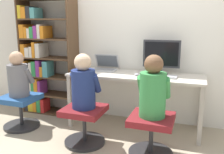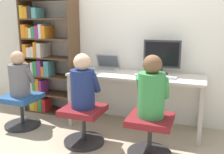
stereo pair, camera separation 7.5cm
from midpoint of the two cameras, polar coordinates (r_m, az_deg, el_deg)
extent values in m
plane|color=tan|center=(3.34, 4.37, -13.30)|extent=(14.00, 14.00, 0.00)
cube|color=white|center=(3.64, 7.61, 10.03)|extent=(10.00, 0.05, 2.60)
cube|color=beige|center=(3.36, 5.97, 0.33)|extent=(1.81, 0.59, 0.03)
cube|color=#ADA497|center=(3.55, -8.92, -5.46)|extent=(0.05, 0.05, 0.73)
cube|color=#ADA497|center=(3.13, 20.26, -8.62)|extent=(0.05, 0.05, 0.73)
cube|color=#ADA497|center=(3.98, -5.38, -3.38)|extent=(0.05, 0.05, 0.73)
cube|color=#ADA497|center=(3.61, 20.34, -5.82)|extent=(0.05, 0.05, 0.73)
cylinder|color=#333338|center=(3.45, 11.76, 0.82)|extent=(0.18, 0.18, 0.01)
cylinder|color=#333338|center=(3.44, 11.79, 1.53)|extent=(0.04, 0.04, 0.07)
cube|color=#333338|center=(3.41, 11.96, 5.17)|extent=(0.50, 0.02, 0.37)
cube|color=black|center=(3.40, 11.93, 5.15)|extent=(0.45, 0.01, 0.32)
cube|color=#B7B7BC|center=(3.61, -1.26, 1.63)|extent=(0.36, 0.22, 0.02)
cube|color=gray|center=(3.60, -1.26, 1.81)|extent=(0.32, 0.17, 0.00)
cube|color=#B7B7BC|center=(3.74, -0.35, 3.73)|extent=(0.36, 0.11, 0.20)
cube|color=slate|center=(3.73, -0.38, 3.68)|extent=(0.32, 0.09, 0.17)
cube|color=#B2B2B7|center=(3.23, 11.26, 0.11)|extent=(0.46, 0.16, 0.02)
cube|color=#97979C|center=(3.23, 11.27, 0.34)|extent=(0.42, 0.13, 0.00)
ellipsoid|color=#99999E|center=(3.29, 6.37, 0.58)|extent=(0.06, 0.09, 0.03)
cylinder|color=#262628|center=(2.94, 9.26, -16.88)|extent=(0.49, 0.49, 0.04)
cylinder|color=#262628|center=(2.85, 9.40, -13.49)|extent=(0.05, 0.05, 0.35)
cube|color=maroon|center=(2.76, 9.55, -9.57)|extent=(0.47, 0.46, 0.07)
cylinder|color=#262628|center=(3.18, -5.68, -14.36)|extent=(0.49, 0.49, 0.04)
cylinder|color=#262628|center=(3.10, -5.76, -11.17)|extent=(0.05, 0.05, 0.35)
cube|color=maroon|center=(3.02, -5.85, -7.52)|extent=(0.47, 0.46, 0.07)
cylinder|color=#388C47|center=(2.67, 9.77, -4.11)|extent=(0.28, 0.28, 0.48)
sphere|color=brown|center=(2.60, 10.04, 2.86)|extent=(0.20, 0.20, 0.20)
cylinder|color=#388C47|center=(2.75, 7.35, -2.07)|extent=(0.08, 0.20, 0.27)
cylinder|color=#388C47|center=(2.70, 12.89, -2.54)|extent=(0.08, 0.20, 0.27)
cylinder|color=navy|center=(2.94, -5.97, -2.71)|extent=(0.28, 0.28, 0.45)
sphere|color=beige|center=(2.87, -6.11, 3.40)|extent=(0.20, 0.20, 0.20)
cylinder|color=navy|center=(3.04, -7.69, -0.97)|extent=(0.08, 0.20, 0.25)
cylinder|color=navy|center=(2.92, -3.10, -1.40)|extent=(0.08, 0.20, 0.25)
cube|color=#513823|center=(4.31, -18.14, 4.53)|extent=(0.02, 0.34, 1.79)
cube|color=#513823|center=(3.84, -7.99, 4.11)|extent=(0.02, 0.34, 1.79)
cube|color=#513823|center=(4.27, -12.76, -7.47)|extent=(0.84, 0.33, 0.02)
cube|color=#513823|center=(4.18, -12.95, -3.67)|extent=(0.84, 0.33, 0.02)
cube|color=#513823|center=(4.11, -13.15, 0.28)|extent=(0.84, 0.33, 0.02)
cube|color=#513823|center=(4.06, -13.36, 4.35)|extent=(0.84, 0.33, 0.02)
cube|color=#513823|center=(4.03, -13.57, 8.50)|extent=(0.84, 0.33, 0.02)
cube|color=#513823|center=(4.02, -13.79, 12.69)|extent=(0.84, 0.33, 0.02)
cube|color=#262628|center=(4.40, -17.40, -5.51)|extent=(0.06, 0.21, 0.21)
cube|color=gold|center=(4.35, -16.67, -5.75)|extent=(0.09, 0.19, 0.21)
cube|color=orange|center=(4.34, -15.57, -6.07)|extent=(0.06, 0.25, 0.16)
cube|color=#2D8C47|center=(4.28, -14.82, -5.93)|extent=(0.07, 0.24, 0.20)
cube|color=red|center=(4.22, -14.21, -6.09)|extent=(0.06, 0.19, 0.21)
cube|color=#8C338C|center=(4.32, -17.73, -1.73)|extent=(0.05, 0.21, 0.22)
cube|color=silver|center=(4.28, -16.91, -2.07)|extent=(0.08, 0.21, 0.18)
cube|color=#2D8C47|center=(4.24, -16.13, -2.06)|extent=(0.05, 0.21, 0.20)
cube|color=orange|center=(4.21, -15.44, -1.80)|extent=(0.06, 0.23, 0.25)
cube|color=#8C338C|center=(4.17, -14.80, -2.09)|extent=(0.04, 0.22, 0.22)
cube|color=orange|center=(4.28, -17.75, 2.19)|extent=(0.06, 0.26, 0.23)
cube|color=#262628|center=(4.22, -17.22, 1.85)|extent=(0.06, 0.21, 0.19)
cube|color=silver|center=(4.20, -16.50, 1.98)|extent=(0.05, 0.24, 0.21)
cube|color=#2D8C47|center=(4.17, -15.71, 2.09)|extent=(0.07, 0.27, 0.23)
cube|color=#8C338C|center=(4.13, -14.83, 2.18)|extent=(0.06, 0.28, 0.25)
cube|color=orange|center=(4.10, -14.12, 1.48)|extent=(0.05, 0.27, 0.15)
cube|color=teal|center=(4.03, -13.61, 1.93)|extent=(0.09, 0.20, 0.24)
cube|color=orange|center=(4.24, -17.91, 5.93)|extent=(0.07, 0.26, 0.20)
cube|color=silver|center=(4.19, -17.06, 5.58)|extent=(0.07, 0.26, 0.15)
cube|color=silver|center=(4.14, -16.48, 5.63)|extent=(0.05, 0.22, 0.16)
cube|color=orange|center=(4.11, -15.79, 6.14)|extent=(0.05, 0.25, 0.24)
cube|color=silver|center=(4.08, -14.89, 6.02)|extent=(0.07, 0.27, 0.22)
cube|color=orange|center=(4.22, -18.08, 9.96)|extent=(0.08, 0.28, 0.20)
cube|color=orange|center=(4.18, -17.34, 9.72)|extent=(0.05, 0.27, 0.17)
cube|color=silver|center=(4.12, -16.99, 9.59)|extent=(0.05, 0.21, 0.15)
cube|color=#2D8C47|center=(4.08, -16.42, 9.77)|extent=(0.06, 0.19, 0.17)
cube|color=#8C338C|center=(4.05, -15.52, 9.91)|extent=(0.06, 0.23, 0.19)
cube|color=silver|center=(4.04, -14.60, 10.10)|extent=(0.05, 0.28, 0.21)
cube|color=orange|center=(4.00, -13.96, 9.94)|extent=(0.06, 0.26, 0.18)
cube|color=gold|center=(4.22, -18.59, 13.86)|extent=(0.05, 0.25, 0.19)
cube|color=orange|center=(4.16, -18.00, 13.74)|extent=(0.08, 0.21, 0.17)
cube|color=#262628|center=(4.12, -16.89, 13.90)|extent=(0.07, 0.25, 0.18)
cube|color=teal|center=(4.07, -16.06, 13.83)|extent=(0.07, 0.23, 0.16)
cylinder|color=#262628|center=(3.82, -19.14, -10.23)|extent=(0.49, 0.49, 0.04)
cylinder|color=#262628|center=(3.75, -19.35, -7.51)|extent=(0.05, 0.05, 0.35)
cube|color=#234C84|center=(3.69, -19.58, -4.44)|extent=(0.47, 0.46, 0.07)
cylinder|color=slate|center=(3.63, -19.88, -0.62)|extent=(0.27, 0.27, 0.43)
sphere|color=tan|center=(3.57, -20.24, 4.10)|extent=(0.19, 0.19, 0.19)
cylinder|color=slate|center=(3.74, -20.84, 0.69)|extent=(0.08, 0.19, 0.24)
cylinder|color=slate|center=(3.58, -17.74, 0.40)|extent=(0.08, 0.19, 0.24)
camera|label=1|loc=(0.04, -89.34, 0.15)|focal=40.00mm
camera|label=2|loc=(0.04, 90.66, -0.15)|focal=40.00mm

